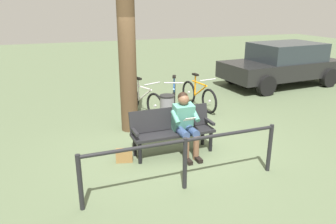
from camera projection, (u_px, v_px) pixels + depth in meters
ground_plane at (182, 148)px, 6.59m from camera, size 40.00×40.00×0.00m
bench at (172, 127)px, 6.26m from camera, size 1.61×0.52×0.87m
person_reading at (185, 121)px, 6.14m from camera, size 0.50×0.77×1.20m
handbag at (124, 156)px, 5.98m from camera, size 0.32×0.21×0.24m
tree_trunk at (127, 38)px, 6.90m from camera, size 0.38×0.38×4.12m
litter_bin at (167, 111)px, 7.55m from camera, size 0.35×0.35×0.78m
bicycle_silver at (198, 95)px, 8.98m from camera, size 0.48×1.67×0.94m
bicycle_black at (174, 98)px, 8.70m from camera, size 0.72×1.58×0.94m
bicycle_orange at (143, 100)px, 8.53m from camera, size 0.70×1.59×0.94m
railing_fence at (185, 154)px, 4.98m from camera, size 3.22×0.13×0.85m
parked_car at (283, 63)px, 11.41m from camera, size 4.33×2.28×1.47m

